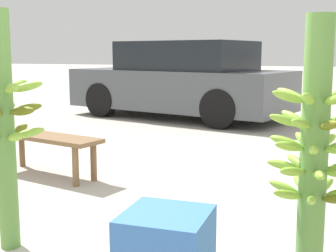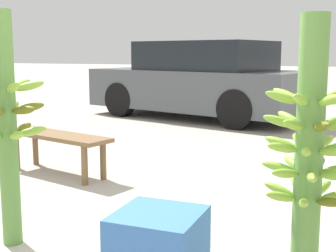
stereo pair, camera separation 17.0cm
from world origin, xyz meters
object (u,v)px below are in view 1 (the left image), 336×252
Objects in this scene: banana_stalk_center at (314,153)px; parked_car at (181,81)px; banana_stalk_left at (4,126)px; market_bench at (46,142)px.

banana_stalk_center is 0.32× the size of parked_car.
parked_car is (-0.70, 6.01, -0.09)m from banana_stalk_left.
banana_stalk_left reaches higher than parked_car.
banana_stalk_left reaches higher than market_bench.
market_bench is 4.45m from parked_car.
banana_stalk_center is 1.08× the size of market_bench.
banana_stalk_center is (1.80, 0.05, -0.05)m from banana_stalk_left.
market_bench is (-2.54, 1.52, -0.38)m from banana_stalk_center.
banana_stalk_left is 1.05× the size of banana_stalk_center.
banana_stalk_left is 6.05m from parked_car.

